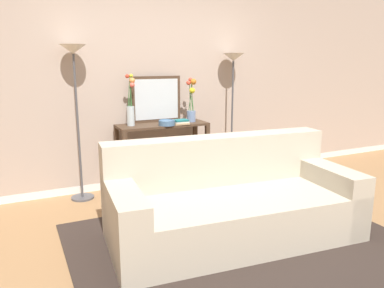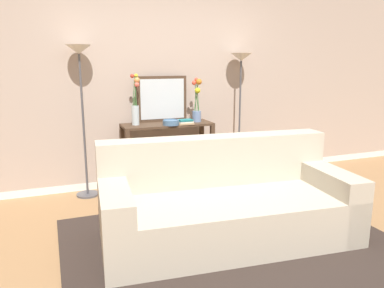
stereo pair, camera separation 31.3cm
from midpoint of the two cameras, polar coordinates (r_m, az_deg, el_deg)
name	(u,v)px [view 1 (the left image)]	position (r m, az deg, el deg)	size (l,w,h in m)	color
ground_plane	(229,242)	(3.47, 3.01, -14.70)	(16.00, 16.00, 0.02)	#9E754C
back_wall	(152,68)	(4.88, -7.90, 11.26)	(12.00, 0.15, 2.97)	white
area_rug	(239,242)	(3.45, 4.49, -14.65)	(2.85, 2.13, 0.01)	#332823
couch	(231,204)	(3.46, 3.27, -9.07)	(2.28, 1.18, 0.88)	#BCB29E
console_table	(163,145)	(4.67, -6.37, -0.11)	(1.11, 0.40, 0.83)	#473323
floor_lamp_left	(75,79)	(4.41, -19.30, 9.20)	(0.28, 0.28, 1.75)	#4C4C51
floor_lamp_right	(233,81)	(5.06, 4.44, 9.52)	(0.28, 0.28, 1.68)	#4C4C51
wall_mirror	(157,99)	(4.74, -7.30, 6.73)	(0.63, 0.02, 0.57)	#473323
vase_tall_flowers	(131,106)	(4.50, -11.24, 5.65)	(0.11, 0.11, 0.60)	silver
vase_short_flowers	(191,104)	(4.72, -2.00, 6.08)	(0.12, 0.13, 0.55)	#6B84AD
fruit_bowl	(166,123)	(4.49, -5.89, 3.23)	(0.19, 0.19, 0.06)	#4C7093
book_stack	(181,122)	(4.55, -3.65, 3.33)	(0.19, 0.14, 0.06)	tan
book_row_under_console	(148,186)	(4.74, -8.61, -6.37)	(0.48, 0.17, 0.12)	tan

